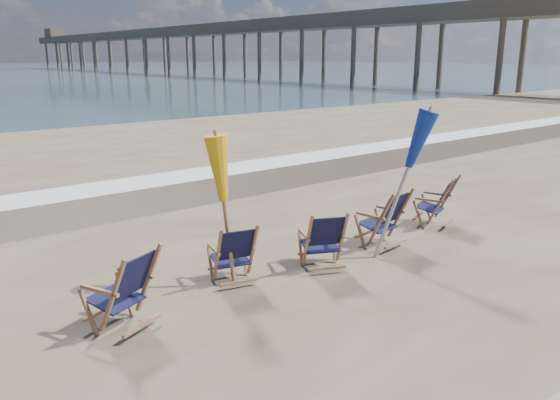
% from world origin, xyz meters
% --- Properties ---
extents(surf_foam, '(200.00, 1.40, 0.01)m').
position_xyz_m(surf_foam, '(0.00, 8.30, 0.00)').
color(surf_foam, silver).
rests_on(surf_foam, ground).
extents(wet_sand_strip, '(200.00, 2.60, 0.00)m').
position_xyz_m(wet_sand_strip, '(0.00, 6.80, 0.00)').
color(wet_sand_strip, '#42362A').
rests_on(wet_sand_strip, ground).
extents(beach_chair_0, '(0.87, 0.91, 0.99)m').
position_xyz_m(beach_chair_0, '(-2.49, 1.48, 0.50)').
color(beach_chair_0, '#111234').
rests_on(beach_chair_0, ground).
extents(beach_chair_1, '(0.70, 0.75, 0.88)m').
position_xyz_m(beach_chair_1, '(-0.91, 1.64, 0.44)').
color(beach_chair_1, '#111234').
rests_on(beach_chair_1, ground).
extents(beach_chair_2, '(0.81, 0.85, 0.92)m').
position_xyz_m(beach_chair_2, '(0.35, 1.22, 0.46)').
color(beach_chair_2, '#111234').
rests_on(beach_chair_2, ground).
extents(beach_chair_3, '(0.71, 0.78, 0.99)m').
position_xyz_m(beach_chair_3, '(1.89, 1.43, 0.49)').
color(beach_chair_3, '#111234').
rests_on(beach_chair_3, ground).
extents(beach_chair_4, '(0.80, 0.85, 0.94)m').
position_xyz_m(beach_chair_4, '(3.50, 1.66, 0.47)').
color(beach_chair_4, '#111234').
rests_on(beach_chair_4, ground).
extents(umbrella_yellow, '(0.30, 0.30, 2.02)m').
position_xyz_m(umbrella_yellow, '(-1.23, 1.78, 1.50)').
color(umbrella_yellow, '#9A6945').
rests_on(umbrella_yellow, ground).
extents(umbrella_blue, '(0.30, 0.30, 2.31)m').
position_xyz_m(umbrella_blue, '(1.34, 1.05, 1.78)').
color(umbrella_blue, '#A5A5AD').
rests_on(umbrella_blue, ground).
extents(fishing_pier, '(4.40, 140.00, 9.30)m').
position_xyz_m(fishing_pier, '(38.00, 74.00, 4.65)').
color(fishing_pier, brown).
rests_on(fishing_pier, ground).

